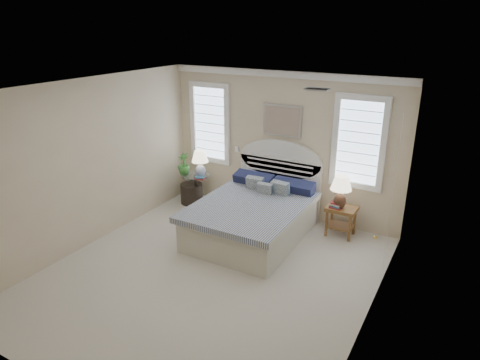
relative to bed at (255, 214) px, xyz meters
name	(u,v)px	position (x,y,z in m)	size (l,w,h in m)	color
floor	(209,274)	(0.00, -1.46, -0.39)	(4.50, 5.00, 0.01)	beige
ceiling	(204,89)	(0.00, -1.46, 2.31)	(4.50, 5.00, 0.01)	white
wall_back	(282,145)	(0.00, 1.04, 0.96)	(4.50, 0.02, 2.70)	beige
wall_left	(90,164)	(-2.25, -1.46, 0.96)	(0.02, 5.00, 2.70)	beige
wall_right	(375,225)	(2.25, -1.46, 0.96)	(0.02, 5.00, 2.70)	beige
crown_molding	(284,74)	(0.00, 1.00, 2.25)	(4.50, 0.08, 0.12)	white
hvac_vent	(317,89)	(1.20, -0.66, 2.29)	(0.30, 0.20, 0.02)	#B2B2B2
switch_plate	(237,149)	(-0.95, 1.03, 0.76)	(0.08, 0.01, 0.12)	white
window_left	(210,123)	(-1.55, 1.02, 1.21)	(0.90, 0.06, 1.60)	#C8E0FD
window_right	(359,143)	(1.40, 1.02, 1.21)	(0.90, 0.06, 1.60)	#C8E0FD
painting	(282,121)	(0.00, 1.00, 1.43)	(0.74, 0.04, 0.58)	silver
closet_door	(392,201)	(2.23, -0.26, 0.81)	(0.02, 1.80, 2.40)	white
bed	(255,214)	(0.00, 0.00, 0.00)	(1.72, 2.28, 1.47)	beige
side_table_left	(196,186)	(-1.65, 0.59, 0.00)	(0.56, 0.56, 0.63)	black
nightstand_right	(341,215)	(1.30, 0.69, 0.00)	(0.50, 0.40, 0.53)	brown
floor_pot	(192,193)	(-1.77, 0.60, -0.18)	(0.45, 0.45, 0.41)	black
lamp_left	(200,161)	(-1.50, 0.55, 0.57)	(0.38, 0.38, 0.53)	white
lamp_right	(341,189)	(1.27, 0.64, 0.49)	(0.42, 0.42, 0.58)	black
potted_plant	(184,164)	(-1.87, 0.51, 0.46)	(0.24, 0.24, 0.43)	#418033
books_left	(200,178)	(-1.43, 0.43, 0.27)	(0.21, 0.18, 0.05)	#A0282F
books_right	(336,205)	(1.21, 0.60, 0.19)	(0.20, 0.16, 0.10)	#A0282F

